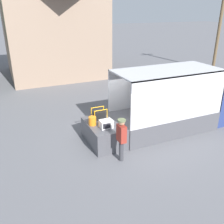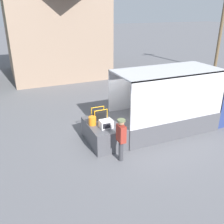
{
  "view_description": "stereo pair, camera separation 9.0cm",
  "coord_description": "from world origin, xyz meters",
  "px_view_note": "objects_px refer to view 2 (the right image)",
  "views": [
    {
      "loc": [
        -4.35,
        -9.03,
        5.55
      ],
      "look_at": [
        -0.4,
        -0.2,
        1.49
      ],
      "focal_mm": 40.0,
      "sensor_mm": 36.0,
      "label": 1
    },
    {
      "loc": [
        -4.27,
        -9.07,
        5.55
      ],
      "look_at": [
        -0.4,
        -0.2,
        1.49
      ],
      "focal_mm": 40.0,
      "sensor_mm": 36.0,
      "label": 2
    }
  ],
  "objects_px": {
    "microwave": "(106,124)",
    "utility_pole": "(222,24)",
    "orange_bucket": "(92,121)",
    "portable_generator": "(100,115)",
    "box_truck": "(188,108)",
    "worker_person": "(121,136)"
  },
  "relations": [
    {
      "from": "microwave",
      "to": "worker_person",
      "type": "distance_m",
      "value": 1.16
    },
    {
      "from": "box_truck",
      "to": "utility_pole",
      "type": "height_order",
      "value": "utility_pole"
    },
    {
      "from": "box_truck",
      "to": "portable_generator",
      "type": "bearing_deg",
      "value": 174.07
    },
    {
      "from": "worker_person",
      "to": "utility_pole",
      "type": "bearing_deg",
      "value": 34.59
    },
    {
      "from": "box_truck",
      "to": "microwave",
      "type": "height_order",
      "value": "box_truck"
    },
    {
      "from": "box_truck",
      "to": "worker_person",
      "type": "distance_m",
      "value": 4.73
    },
    {
      "from": "box_truck",
      "to": "orange_bucket",
      "type": "bearing_deg",
      "value": 179.48
    },
    {
      "from": "microwave",
      "to": "portable_generator",
      "type": "xyz_separation_m",
      "value": [
        0.06,
        0.9,
        0.03
      ]
    },
    {
      "from": "box_truck",
      "to": "microwave",
      "type": "distance_m",
      "value": 4.62
    },
    {
      "from": "box_truck",
      "to": "utility_pole",
      "type": "relative_size",
      "value": 0.84
    },
    {
      "from": "microwave",
      "to": "utility_pole",
      "type": "xyz_separation_m",
      "value": [
        14.91,
        9.03,
        3.07
      ]
    },
    {
      "from": "orange_bucket",
      "to": "portable_generator",
      "type": "bearing_deg",
      "value": 40.6
    },
    {
      "from": "worker_person",
      "to": "utility_pole",
      "type": "xyz_separation_m",
      "value": [
        14.78,
        10.19,
        3.09
      ]
    },
    {
      "from": "box_truck",
      "to": "portable_generator",
      "type": "height_order",
      "value": "box_truck"
    },
    {
      "from": "portable_generator",
      "to": "worker_person",
      "type": "xyz_separation_m",
      "value": [
        0.08,
        -2.05,
        -0.05
      ]
    },
    {
      "from": "portable_generator",
      "to": "microwave",
      "type": "bearing_deg",
      "value": -93.97
    },
    {
      "from": "orange_bucket",
      "to": "microwave",
      "type": "bearing_deg",
      "value": -47.46
    },
    {
      "from": "microwave",
      "to": "worker_person",
      "type": "bearing_deg",
      "value": -83.16
    },
    {
      "from": "orange_bucket",
      "to": "utility_pole",
      "type": "height_order",
      "value": "utility_pole"
    },
    {
      "from": "microwave",
      "to": "portable_generator",
      "type": "bearing_deg",
      "value": 86.03
    },
    {
      "from": "box_truck",
      "to": "orange_bucket",
      "type": "distance_m",
      "value": 5.04
    },
    {
      "from": "portable_generator",
      "to": "utility_pole",
      "type": "bearing_deg",
      "value": 28.71
    }
  ]
}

